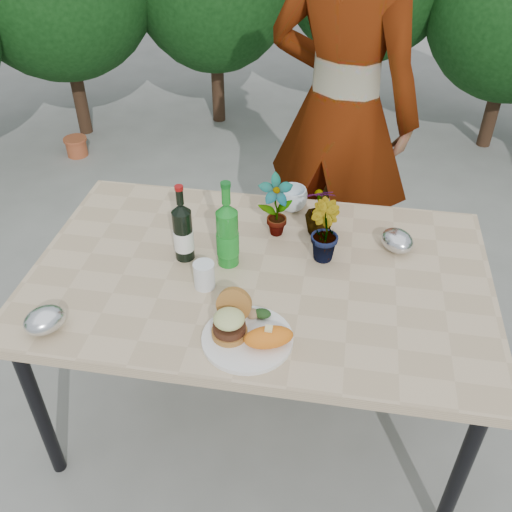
% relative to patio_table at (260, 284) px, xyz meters
% --- Properties ---
extents(ground, '(80.00, 80.00, 0.00)m').
position_rel_patio_table_xyz_m(ground, '(0.00, 0.00, -0.69)').
color(ground, slate).
rests_on(ground, ground).
extents(patio_table, '(1.60, 1.00, 0.75)m').
position_rel_patio_table_xyz_m(patio_table, '(0.00, 0.00, 0.00)').
color(patio_table, tan).
rests_on(patio_table, ground).
extents(shrub_hedge, '(6.86, 5.02, 1.97)m').
position_rel_patio_table_xyz_m(shrub_hedge, '(0.03, 1.68, 0.41)').
color(shrub_hedge, '#382316').
rests_on(shrub_hedge, ground).
extents(dinner_plate, '(0.28, 0.28, 0.01)m').
position_rel_patio_table_xyz_m(dinner_plate, '(0.02, -0.33, 0.06)').
color(dinner_plate, white).
rests_on(dinner_plate, patio_table).
extents(burger_stack, '(0.11, 0.16, 0.11)m').
position_rel_patio_table_xyz_m(burger_stack, '(-0.04, -0.31, 0.12)').
color(burger_stack, '#B7722D').
rests_on(burger_stack, dinner_plate).
extents(sweet_potato, '(0.17, 0.12, 0.06)m').
position_rel_patio_table_xyz_m(sweet_potato, '(0.08, -0.35, 0.10)').
color(sweet_potato, orange).
rests_on(sweet_potato, dinner_plate).
extents(grilled_veg, '(0.08, 0.05, 0.03)m').
position_rel_patio_table_xyz_m(grilled_veg, '(0.03, -0.24, 0.09)').
color(grilled_veg, olive).
rests_on(grilled_veg, dinner_plate).
extents(wine_bottle, '(0.07, 0.07, 0.30)m').
position_rel_patio_table_xyz_m(wine_bottle, '(-0.28, 0.04, 0.17)').
color(wine_bottle, black).
rests_on(wine_bottle, patio_table).
extents(sparkling_water, '(0.08, 0.08, 0.33)m').
position_rel_patio_table_xyz_m(sparkling_water, '(-0.12, 0.03, 0.18)').
color(sparkling_water, '#167C20').
rests_on(sparkling_water, patio_table).
extents(plastic_cup, '(0.07, 0.07, 0.09)m').
position_rel_patio_table_xyz_m(plastic_cup, '(-0.17, -0.11, 0.10)').
color(plastic_cup, silver).
rests_on(plastic_cup, patio_table).
extents(seedling_left, '(0.15, 0.13, 0.25)m').
position_rel_patio_table_xyz_m(seedling_left, '(0.02, 0.23, 0.18)').
color(seedling_left, '#235B1F').
rests_on(seedling_left, patio_table).
extents(seedling_mid, '(0.15, 0.16, 0.22)m').
position_rel_patio_table_xyz_m(seedling_mid, '(0.21, 0.12, 0.17)').
color(seedling_mid, '#255C1F').
rests_on(seedling_mid, patio_table).
extents(seedling_right, '(0.14, 0.14, 0.20)m').
position_rel_patio_table_xyz_m(seedling_right, '(0.18, 0.27, 0.16)').
color(seedling_right, '#285E20').
rests_on(seedling_right, patio_table).
extents(blue_bowl, '(0.14, 0.14, 0.09)m').
position_rel_patio_table_xyz_m(blue_bowl, '(0.06, 0.41, 0.10)').
color(blue_bowl, silver).
rests_on(blue_bowl, patio_table).
extents(foil_packet_left, '(0.17, 0.17, 0.08)m').
position_rel_patio_table_xyz_m(foil_packet_left, '(-0.61, -0.39, 0.10)').
color(foil_packet_left, silver).
rests_on(foil_packet_left, patio_table).
extents(foil_packet_right, '(0.17, 0.17, 0.08)m').
position_rel_patio_table_xyz_m(foil_packet_right, '(0.47, 0.21, 0.10)').
color(foil_packet_right, silver).
rests_on(foil_packet_right, patio_table).
extents(person, '(0.82, 0.68, 1.94)m').
position_rel_patio_table_xyz_m(person, '(0.22, 0.88, 0.28)').
color(person, '#96684B').
rests_on(person, ground).
extents(terracotta_pot, '(0.17, 0.17, 0.14)m').
position_rel_patio_table_xyz_m(terracotta_pot, '(-1.70, 2.02, -0.62)').
color(terracotta_pot, '#AA4F2B').
rests_on(terracotta_pot, ground).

